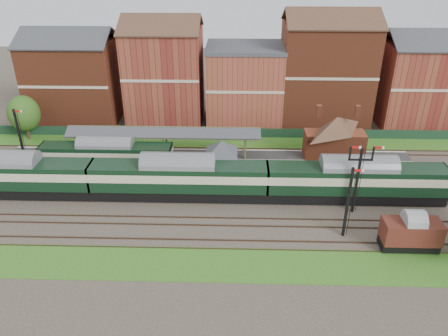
{
  "coord_description": "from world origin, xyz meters",
  "views": [
    {
      "loc": [
        -1.34,
        -44.32,
        27.55
      ],
      "look_at": [
        -2.68,
        2.0,
        3.0
      ],
      "focal_mm": 35.0,
      "sensor_mm": 36.0,
      "label": 1
    }
  ],
  "objects_px": {
    "signal_box": "(222,162)",
    "semaphore_bracket": "(358,176)",
    "platform_railcar": "(107,155)",
    "dmu_train": "(179,177)",
    "goods_van_a": "(411,233)"
  },
  "relations": [
    {
      "from": "dmu_train",
      "to": "goods_van_a",
      "type": "relative_size",
      "value": 11.08
    },
    {
      "from": "signal_box",
      "to": "dmu_train",
      "type": "bearing_deg",
      "value": -146.38
    },
    {
      "from": "signal_box",
      "to": "platform_railcar",
      "type": "distance_m",
      "value": 15.56
    },
    {
      "from": "semaphore_bracket",
      "to": "platform_railcar",
      "type": "xyz_separation_m",
      "value": [
        -30.23,
        9.0,
        -2.3
      ]
    },
    {
      "from": "signal_box",
      "to": "semaphore_bracket",
      "type": "relative_size",
      "value": 0.73
    },
    {
      "from": "signal_box",
      "to": "platform_railcar",
      "type": "xyz_separation_m",
      "value": [
        -15.19,
        3.25,
        -0.86
      ]
    },
    {
      "from": "semaphore_bracket",
      "to": "signal_box",
      "type": "bearing_deg",
      "value": 159.08
    },
    {
      "from": "signal_box",
      "to": "goods_van_a",
      "type": "bearing_deg",
      "value": -32.82
    },
    {
      "from": "signal_box",
      "to": "semaphore_bracket",
      "type": "bearing_deg",
      "value": -20.92
    },
    {
      "from": "signal_box",
      "to": "dmu_train",
      "type": "height_order",
      "value": "signal_box"
    },
    {
      "from": "signal_box",
      "to": "platform_railcar",
      "type": "height_order",
      "value": "signal_box"
    },
    {
      "from": "platform_railcar",
      "to": "goods_van_a",
      "type": "xyz_separation_m",
      "value": [
        34.19,
        -15.5,
        -0.39
      ]
    },
    {
      "from": "semaphore_bracket",
      "to": "platform_railcar",
      "type": "distance_m",
      "value": 31.63
    },
    {
      "from": "signal_box",
      "to": "dmu_train",
      "type": "distance_m",
      "value": 5.89
    },
    {
      "from": "signal_box",
      "to": "semaphore_bracket",
      "type": "distance_m",
      "value": 16.16
    }
  ]
}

